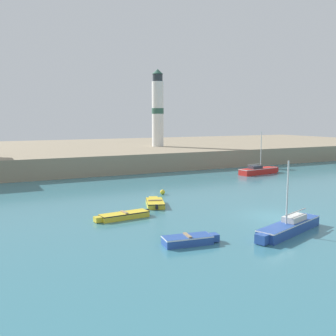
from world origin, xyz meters
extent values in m
plane|color=teal|center=(0.00, 0.00, 0.00)|extent=(200.00, 200.00, 0.00)
cube|color=gray|center=(0.00, 45.07, 1.27)|extent=(120.00, 40.00, 2.53)
cube|color=yellow|center=(-10.11, 4.38, 0.21)|extent=(3.68, 1.42, 0.43)
cube|color=yellow|center=(-12.13, 4.17, 0.21)|extent=(0.54, 0.63, 0.36)
cube|color=black|center=(-10.11, 4.38, 0.39)|extent=(3.71, 1.44, 0.07)
cube|color=#997F5B|center=(-10.11, 4.38, 0.47)|extent=(0.29, 0.92, 0.08)
cube|color=black|center=(-8.20, 4.57, 0.26)|extent=(0.22, 0.22, 0.36)
cube|color=yellow|center=(-6.41, 7.15, 0.22)|extent=(2.25, 3.19, 0.43)
cube|color=yellow|center=(-5.82, 8.81, 0.22)|extent=(0.91, 0.83, 0.37)
cube|color=black|center=(-6.41, 7.15, 0.39)|extent=(2.27, 3.22, 0.07)
cube|color=#997F5B|center=(-6.41, 7.15, 0.47)|extent=(1.16, 0.57, 0.08)
cube|color=black|center=(-6.93, 5.67, 0.27)|extent=(0.26, 0.26, 0.36)
cube|color=red|center=(13.30, 18.21, 0.39)|extent=(5.81, 2.32, 0.78)
cube|color=red|center=(16.42, 18.69, 0.39)|extent=(0.79, 0.91, 0.66)
cube|color=white|center=(13.30, 18.21, 0.74)|extent=(5.86, 2.34, 0.07)
cylinder|color=silver|center=(13.71, 18.28, 3.15)|extent=(0.10, 0.10, 4.74)
cylinder|color=silver|center=(12.60, 18.11, 1.33)|extent=(2.52, 0.46, 0.08)
cube|color=#333842|center=(12.74, 18.13, 0.96)|extent=(1.83, 1.29, 0.36)
cube|color=#284C9E|center=(-8.88, -2.78, 0.25)|extent=(2.94, 1.47, 0.50)
cube|color=#284C9E|center=(-7.24, -3.00, 0.25)|extent=(0.58, 0.67, 0.43)
cube|color=white|center=(-8.88, -2.78, 0.46)|extent=(2.97, 1.48, 0.07)
cube|color=#997F5B|center=(-8.88, -2.78, 0.54)|extent=(0.32, 0.96, 0.08)
cube|color=#284C9E|center=(-1.94, -3.60, 0.33)|extent=(6.13, 3.18, 0.66)
cube|color=#284C9E|center=(-5.06, -4.70, 0.33)|extent=(0.74, 0.82, 0.56)
cube|color=white|center=(-1.94, -3.60, 0.62)|extent=(6.19, 3.21, 0.07)
cylinder|color=silver|center=(-2.37, -3.75, 2.64)|extent=(0.10, 0.10, 3.96)
cylinder|color=silver|center=(-1.23, -3.34, 1.21)|extent=(2.60, 0.99, 0.08)
cube|color=silver|center=(-1.37, -3.39, 0.84)|extent=(2.00, 1.42, 0.36)
sphere|color=yellow|center=(-3.78, 11.24, 0.24)|extent=(0.48, 0.48, 0.48)
cylinder|color=silver|center=(8.00, 37.77, 7.86)|extent=(1.91, 1.91, 10.66)
cylinder|color=#2D5647|center=(8.00, 37.77, 8.39)|extent=(1.97, 1.97, 0.90)
cylinder|color=#262D33|center=(8.00, 37.77, 13.79)|extent=(1.63, 1.63, 1.20)
cone|color=#2D5647|center=(8.00, 37.77, 14.79)|extent=(1.82, 1.82, 0.80)
camera|label=1|loc=(-19.53, -21.85, 7.19)|focal=42.00mm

